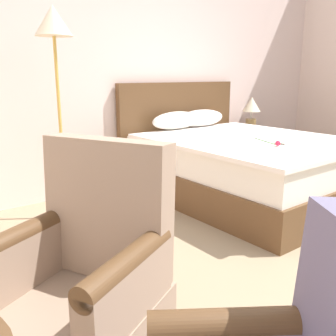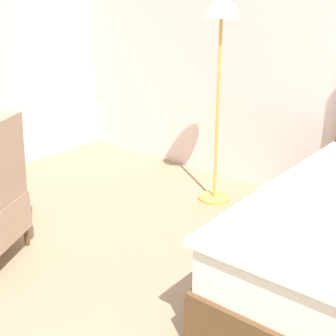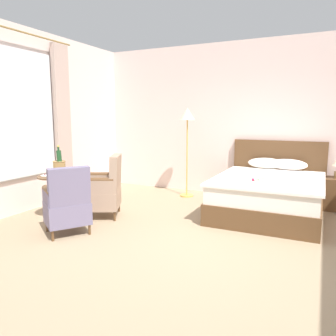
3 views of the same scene
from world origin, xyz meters
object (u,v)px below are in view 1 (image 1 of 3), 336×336
object	(u,v)px
nightstand	(249,148)
floor_lamp_brass	(55,45)
bed	(240,164)
armchair_by_window	(85,288)
bedside_lamp	(252,108)

from	to	relation	value
nightstand	floor_lamp_brass	xyz separation A→B (m)	(-2.80, -0.23, 1.23)
bed	armchair_by_window	distance (m)	2.79
nightstand	armchair_by_window	xyz separation A→B (m)	(-3.50, -2.10, 0.17)
bed	armchair_by_window	bearing A→B (deg)	-151.12
bed	nightstand	distance (m)	1.30
bedside_lamp	armchair_by_window	distance (m)	4.10
floor_lamp_brass	armchair_by_window	distance (m)	2.26
bed	bedside_lamp	world-z (taller)	bed
nightstand	floor_lamp_brass	distance (m)	3.07
nightstand	armchair_by_window	distance (m)	4.08
bed	bedside_lamp	xyz separation A→B (m)	(1.06, 0.76, 0.49)
bedside_lamp	armchair_by_window	xyz separation A→B (m)	(-3.50, -2.10, -0.39)
nightstand	floor_lamp_brass	size ratio (longest dim) A/B	0.31
floor_lamp_brass	nightstand	bearing A→B (deg)	4.63
bed	floor_lamp_brass	xyz separation A→B (m)	(-1.75, 0.53, 1.16)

